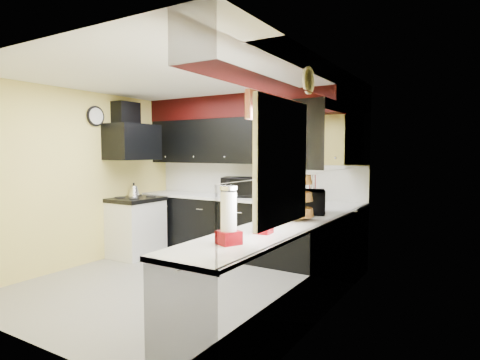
# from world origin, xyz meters

# --- Properties ---
(ground) EXTENTS (3.60, 3.60, 0.00)m
(ground) POSITION_xyz_m (0.00, 0.00, 0.00)
(ground) COLOR gray
(ground) RESTS_ON ground
(wall_back) EXTENTS (3.60, 0.06, 2.50)m
(wall_back) POSITION_xyz_m (0.00, 1.80, 1.25)
(wall_back) COLOR #E0C666
(wall_back) RESTS_ON ground
(wall_right) EXTENTS (0.06, 3.60, 2.50)m
(wall_right) POSITION_xyz_m (1.80, 0.00, 1.25)
(wall_right) COLOR #E0C666
(wall_right) RESTS_ON ground
(wall_left) EXTENTS (0.06, 3.60, 2.50)m
(wall_left) POSITION_xyz_m (-1.80, 0.00, 1.25)
(wall_left) COLOR #E0C666
(wall_left) RESTS_ON ground
(ceiling) EXTENTS (3.60, 3.60, 0.06)m
(ceiling) POSITION_xyz_m (0.00, 0.00, 2.50)
(ceiling) COLOR white
(ceiling) RESTS_ON wall_back
(cab_back) EXTENTS (3.60, 0.60, 0.90)m
(cab_back) POSITION_xyz_m (0.00, 1.50, 0.45)
(cab_back) COLOR black
(cab_back) RESTS_ON ground
(cab_right) EXTENTS (0.60, 3.00, 0.90)m
(cab_right) POSITION_xyz_m (1.50, -0.30, 0.45)
(cab_right) COLOR black
(cab_right) RESTS_ON ground
(counter_back) EXTENTS (3.62, 0.64, 0.04)m
(counter_back) POSITION_xyz_m (0.00, 1.50, 0.92)
(counter_back) COLOR white
(counter_back) RESTS_ON cab_back
(counter_right) EXTENTS (0.64, 3.02, 0.04)m
(counter_right) POSITION_xyz_m (1.50, -0.30, 0.92)
(counter_right) COLOR white
(counter_right) RESTS_ON cab_right
(splash_back) EXTENTS (3.60, 0.02, 0.50)m
(splash_back) POSITION_xyz_m (0.00, 1.79, 1.19)
(splash_back) COLOR white
(splash_back) RESTS_ON counter_back
(splash_right) EXTENTS (0.02, 3.60, 0.50)m
(splash_right) POSITION_xyz_m (1.79, 0.00, 1.19)
(splash_right) COLOR white
(splash_right) RESTS_ON counter_right
(upper_back) EXTENTS (2.60, 0.35, 0.70)m
(upper_back) POSITION_xyz_m (-0.50, 1.62, 1.80)
(upper_back) COLOR black
(upper_back) RESTS_ON wall_back
(upper_right) EXTENTS (0.35, 1.80, 0.70)m
(upper_right) POSITION_xyz_m (1.62, 0.90, 1.80)
(upper_right) COLOR black
(upper_right) RESTS_ON wall_right
(soffit_back) EXTENTS (3.60, 0.36, 0.35)m
(soffit_back) POSITION_xyz_m (0.00, 1.62, 2.33)
(soffit_back) COLOR black
(soffit_back) RESTS_ON wall_back
(soffit_right) EXTENTS (0.36, 3.24, 0.35)m
(soffit_right) POSITION_xyz_m (1.62, -0.18, 2.33)
(soffit_right) COLOR black
(soffit_right) RESTS_ON wall_right
(stove) EXTENTS (0.60, 0.75, 0.86)m
(stove) POSITION_xyz_m (-1.50, 0.75, 0.43)
(stove) COLOR white
(stove) RESTS_ON ground
(cooktop) EXTENTS (0.62, 0.77, 0.06)m
(cooktop) POSITION_xyz_m (-1.50, 0.75, 0.89)
(cooktop) COLOR black
(cooktop) RESTS_ON stove
(hood) EXTENTS (0.50, 0.78, 0.55)m
(hood) POSITION_xyz_m (-1.55, 0.75, 1.78)
(hood) COLOR black
(hood) RESTS_ON wall_left
(hood_duct) EXTENTS (0.24, 0.40, 0.40)m
(hood_duct) POSITION_xyz_m (-1.68, 0.75, 2.20)
(hood_duct) COLOR black
(hood_duct) RESTS_ON wall_left
(window) EXTENTS (0.03, 0.86, 0.96)m
(window) POSITION_xyz_m (1.79, -0.90, 1.55)
(window) COLOR white
(window) RESTS_ON wall_right
(valance) EXTENTS (0.04, 0.88, 0.20)m
(valance) POSITION_xyz_m (1.73, -0.90, 1.95)
(valance) COLOR red
(valance) RESTS_ON wall_right
(pan_top) EXTENTS (0.03, 0.22, 0.40)m
(pan_top) POSITION_xyz_m (0.82, 1.55, 2.00)
(pan_top) COLOR black
(pan_top) RESTS_ON upper_back
(pan_mid) EXTENTS (0.03, 0.28, 0.46)m
(pan_mid) POSITION_xyz_m (0.82, 1.42, 1.75)
(pan_mid) COLOR black
(pan_mid) RESTS_ON upper_back
(pan_low) EXTENTS (0.03, 0.24, 0.42)m
(pan_low) POSITION_xyz_m (0.82, 1.68, 1.72)
(pan_low) COLOR black
(pan_low) RESTS_ON upper_back
(cut_board) EXTENTS (0.03, 0.26, 0.35)m
(cut_board) POSITION_xyz_m (0.83, 1.30, 1.80)
(cut_board) COLOR white
(cut_board) RESTS_ON upper_back
(baskets) EXTENTS (0.27, 0.27, 0.50)m
(baskets) POSITION_xyz_m (1.52, 0.05, 1.18)
(baskets) COLOR brown
(baskets) RESTS_ON upper_right
(clock) EXTENTS (0.03, 0.30, 0.30)m
(clock) POSITION_xyz_m (-1.77, 0.25, 2.15)
(clock) COLOR black
(clock) RESTS_ON wall_left
(deco_plate) EXTENTS (0.03, 0.24, 0.24)m
(deco_plate) POSITION_xyz_m (1.77, -0.35, 2.25)
(deco_plate) COLOR white
(deco_plate) RESTS_ON wall_right
(toaster_oven) EXTENTS (0.63, 0.58, 0.30)m
(toaster_oven) POSITION_xyz_m (-0.08, 1.53, 1.09)
(toaster_oven) COLOR black
(toaster_oven) RESTS_ON counter_back
(microwave) EXTENTS (0.47, 0.55, 0.26)m
(microwave) POSITION_xyz_m (1.46, 0.54, 1.07)
(microwave) COLOR black
(microwave) RESTS_ON counter_right
(utensil_crock) EXTENTS (0.14, 0.14, 0.15)m
(utensil_crock) POSITION_xyz_m (1.10, 1.52, 1.01)
(utensil_crock) COLOR white
(utensil_crock) RESTS_ON counter_back
(knife_block) EXTENTS (0.12, 0.16, 0.22)m
(knife_block) POSITION_xyz_m (0.88, 1.49, 1.05)
(knife_block) COLOR black
(knife_block) RESTS_ON counter_back
(kettle) EXTENTS (0.24, 0.24, 0.17)m
(kettle) POSITION_xyz_m (-1.68, 0.89, 1.00)
(kettle) COLOR silver
(kettle) RESTS_ON cooktop
(dispenser_a) EXTENTS (0.14, 0.14, 0.37)m
(dispenser_a) POSITION_xyz_m (1.53, -0.73, 1.12)
(dispenser_a) COLOR #63000F
(dispenser_a) RESTS_ON counter_right
(dispenser_b) EXTENTS (0.20, 0.20, 0.42)m
(dispenser_b) POSITION_xyz_m (1.50, -1.22, 1.15)
(dispenser_b) COLOR maroon
(dispenser_b) RESTS_ON counter_right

